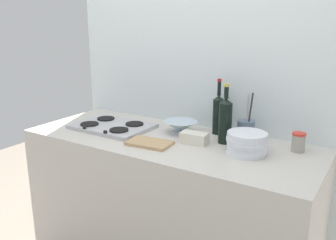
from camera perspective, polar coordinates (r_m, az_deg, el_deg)
name	(u,v)px	position (r m, az deg, el deg)	size (l,w,h in m)	color
counter_block	(168,206)	(2.36, 0.00, -13.44)	(1.80, 0.70, 0.90)	beige
backsplash_panel	(199,70)	(2.42, 4.86, 7.92)	(1.90, 0.06, 2.55)	silver
stovetop_hob	(112,126)	(2.42, -8.85, -0.96)	(0.50, 0.36, 0.04)	#B2B2B7
plate_stack	(247,143)	(1.97, 12.35, -3.61)	(0.22, 0.22, 0.12)	white
wine_bottle_leftmost	(225,120)	(2.10, 9.05, 0.01)	(0.08, 0.08, 0.35)	black
wine_bottle_mid_left	(218,114)	(2.27, 7.96, 1.01)	(0.07, 0.07, 0.35)	black
mixing_bowl	(180,126)	(2.29, 1.94, -1.01)	(0.21, 0.21, 0.08)	silver
butter_dish	(194,138)	(2.10, 4.16, -2.86)	(0.16, 0.09, 0.06)	silver
utensil_crock	(246,130)	(2.19, 12.22, -1.52)	(0.10, 0.10, 0.30)	slate
condiment_jar_front	(298,142)	(2.09, 19.94, -3.31)	(0.07, 0.07, 0.11)	#9E998C
cutting_board	(150,143)	(2.09, -2.94, -3.66)	(0.25, 0.16, 0.02)	tan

